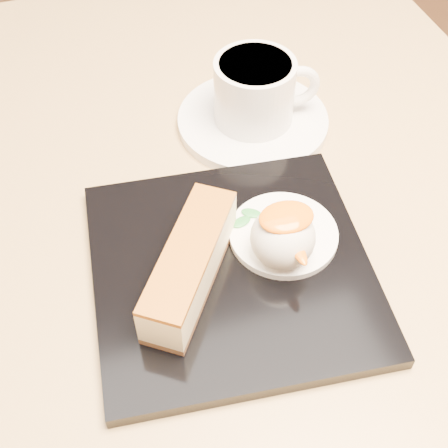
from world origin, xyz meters
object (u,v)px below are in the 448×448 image
object	(u,v)px
dessert_plate	(231,269)
cheesecake	(190,265)
ice_cream_scoop	(283,238)
saucer	(253,121)
coffee_cup	(256,90)
table	(159,310)

from	to	relation	value
dessert_plate	cheesecake	xyz separation A→B (m)	(-0.04, -0.01, 0.03)
cheesecake	ice_cream_scoop	size ratio (longest dim) A/B	2.44
dessert_plate	saucer	size ratio (longest dim) A/B	1.47
ice_cream_scoop	saucer	size ratio (longest dim) A/B	0.34
cheesecake	ice_cream_scoop	world-z (taller)	ice_cream_scoop
cheesecake	saucer	xyz separation A→B (m)	(0.11, 0.17, -0.03)
dessert_plate	coffee_cup	xyz separation A→B (m)	(0.08, 0.17, 0.04)
table	dessert_plate	xyz separation A→B (m)	(0.05, -0.08, 0.16)
dessert_plate	cheesecake	world-z (taller)	cheesecake
dessert_plate	cheesecake	distance (m)	0.04
table	saucer	distance (m)	0.22
ice_cream_scoop	saucer	world-z (taller)	ice_cream_scoop
cheesecake	coffee_cup	distance (m)	0.21
dessert_plate	table	bearing A→B (deg)	121.91
saucer	coffee_cup	bearing A→B (deg)	-7.31
table	coffee_cup	world-z (taller)	coffee_cup
coffee_cup	dessert_plate	bearing A→B (deg)	-107.87
ice_cream_scoop	coffee_cup	world-z (taller)	coffee_cup
coffee_cup	cheesecake	bearing A→B (deg)	-116.02
ice_cream_scoop	saucer	xyz separation A→B (m)	(0.04, 0.17, -0.03)
table	cheesecake	distance (m)	0.21
ice_cream_scoop	coffee_cup	distance (m)	0.18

